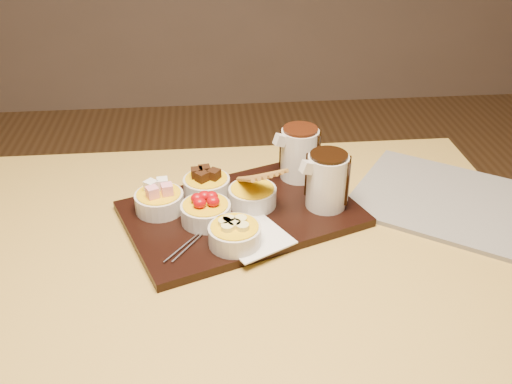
{
  "coord_description": "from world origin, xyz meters",
  "views": [
    {
      "loc": [
        -0.03,
        -0.91,
        1.41
      ],
      "look_at": [
        0.06,
        0.08,
        0.81
      ],
      "focal_mm": 40.0,
      "sensor_mm": 36.0,
      "label": 1
    }
  ],
  "objects": [
    {
      "name": "bowl_cake",
      "position": [
        -0.04,
        0.15,
        0.79
      ],
      "size": [
        0.1,
        0.1,
        0.04
      ],
      "primitive_type": "cylinder",
      "color": "beige",
      "rests_on": "serving_board"
    },
    {
      "name": "fondue_skewers",
      "position": [
        -0.04,
        0.02,
        0.77
      ],
      "size": [
        0.23,
        0.18,
        0.01
      ],
      "primitive_type": null,
      "rotation": [
        0.0,
        0.0,
        -0.65
      ],
      "color": "silver",
      "rests_on": "serving_board"
    },
    {
      "name": "bowl_biscotti",
      "position": [
        0.05,
        0.1,
        0.79
      ],
      "size": [
        0.1,
        0.1,
        0.04
      ],
      "primitive_type": "cylinder",
      "color": "beige",
      "rests_on": "serving_board"
    },
    {
      "name": "pitcher_milk_chocolate",
      "position": [
        0.17,
        0.2,
        0.83
      ],
      "size": [
        0.11,
        0.11,
        0.11
      ],
      "primitive_type": "cylinder",
      "rotation": [
        0.0,
        0.0,
        0.36
      ],
      "color": "silver",
      "rests_on": "serving_board"
    },
    {
      "name": "napkin",
      "position": [
        0.05,
        -0.03,
        0.77
      ],
      "size": [
        0.16,
        0.16,
        0.0
      ],
      "primitive_type": "cube",
      "rotation": [
        0.0,
        0.0,
        0.5
      ],
      "color": "white",
      "rests_on": "serving_board"
    },
    {
      "name": "pitcher_dark_chocolate",
      "position": [
        0.2,
        0.08,
        0.83
      ],
      "size": [
        0.11,
        0.11,
        0.11
      ],
      "primitive_type": "cylinder",
      "rotation": [
        0.0,
        0.0,
        0.36
      ],
      "color": "silver",
      "rests_on": "serving_board"
    },
    {
      "name": "dining_table",
      "position": [
        0.0,
        0.0,
        0.65
      ],
      "size": [
        1.2,
        0.8,
        0.75
      ],
      "color": "gold",
      "rests_on": "ground"
    },
    {
      "name": "newspaper",
      "position": [
        0.48,
        0.09,
        0.76
      ],
      "size": [
        0.5,
        0.48,
        0.01
      ],
      "primitive_type": "cube",
      "rotation": [
        0.0,
        0.0,
        -0.61
      ],
      "color": "beige",
      "rests_on": "dining_table"
    },
    {
      "name": "bowl_marshmallows",
      "position": [
        -0.14,
        0.09,
        0.79
      ],
      "size": [
        0.1,
        0.1,
        0.04
      ],
      "primitive_type": "cylinder",
      "color": "beige",
      "rests_on": "serving_board"
    },
    {
      "name": "bowl_strawberries",
      "position": [
        -0.04,
        0.04,
        0.79
      ],
      "size": [
        0.1,
        0.1,
        0.04
      ],
      "primitive_type": "cylinder",
      "color": "beige",
      "rests_on": "serving_board"
    },
    {
      "name": "bowl_bananas",
      "position": [
        0.01,
        -0.04,
        0.79
      ],
      "size": [
        0.1,
        0.1,
        0.04
      ],
      "primitive_type": "cylinder",
      "color": "beige",
      "rests_on": "serving_board"
    },
    {
      "name": "serving_board",
      "position": [
        0.03,
        0.08,
        0.76
      ],
      "size": [
        0.54,
        0.44,
        0.02
      ],
      "primitive_type": "cube",
      "rotation": [
        0.0,
        0.0,
        0.36
      ],
      "color": "black",
      "rests_on": "dining_table"
    }
  ]
}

